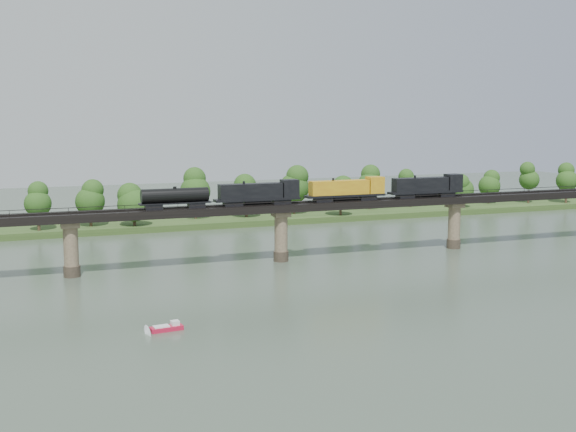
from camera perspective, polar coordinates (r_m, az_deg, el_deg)
name	(u,v)px	position (r m, az deg, el deg)	size (l,w,h in m)	color
ground	(344,297)	(116.77, 4.46, -6.36)	(400.00, 400.00, 0.00)	#384738
far_bank	(212,219)	(195.59, -6.01, -0.27)	(300.00, 24.00, 1.60)	#2F4A1D
bridge	(281,234)	(142.84, -0.56, -1.44)	(236.00, 30.00, 11.50)	#473A2D
bridge_superstructure	(281,202)	(141.93, -0.56, 1.09)	(220.00, 4.90, 0.75)	black
far_treeline	(185,193)	(188.39, -8.13, 1.83)	(289.06, 17.54, 13.60)	#382619
freight_train	(317,191)	(144.49, 2.34, 1.99)	(68.90, 2.68, 4.74)	black
motorboat	(167,328)	(100.02, -9.55, -8.69)	(4.55, 2.09, 1.23)	red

